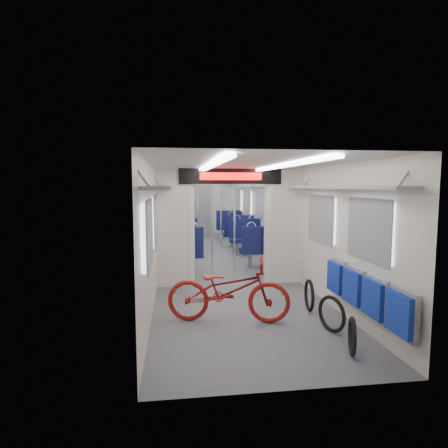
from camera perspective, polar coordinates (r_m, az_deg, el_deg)
The scene contains 14 objects.
carriage at distance 9.13m, azimuth -0.71°, elevation 2.93°, with size 12.00×12.02×2.31m.
bicycle at distance 5.49m, azimuth 0.66°, elevation -10.04°, with size 0.62×1.78×0.94m, color maroon.
flip_bench at distance 5.30m, azimuth 20.53°, elevation -9.75°, with size 0.12×2.13×0.54m.
bike_hoop_a at distance 4.80m, azimuth 18.94°, elevation -16.12°, with size 0.45×0.45×0.05m, color black.
bike_hoop_b at distance 5.39m, azimuth 16.07°, elevation -13.28°, with size 0.50×0.50×0.05m, color black.
bike_hoop_c at distance 6.15m, azimuth 12.85°, elevation -10.77°, with size 0.51×0.51×0.05m, color black.
seat_bay_near_left at distance 9.47m, azimuth -6.57°, elevation -2.64°, with size 0.96×2.31×1.17m.
seat_bay_near_right at distance 9.91m, azimuth 4.29°, elevation -2.34°, with size 0.93×2.16×1.13m.
seat_bay_far_left at distance 12.81m, azimuth -6.85°, elevation -0.43°, with size 0.95×2.28×1.16m.
seat_bay_far_right at distance 12.91m, azimuth 1.48°, elevation -0.34°, with size 0.95×2.26×1.16m.
stanchion_near_left at distance 8.19m, azimuth -1.87°, elevation 0.12°, with size 0.05×0.05×2.30m, color silver.
stanchion_near_right at distance 8.32m, azimuth 1.60°, elevation 0.21°, with size 0.05×0.05×2.30m, color silver.
stanchion_far_left at distance 10.98m, azimuth -3.99°, elevation 1.59°, with size 0.04×0.04×2.30m, color silver.
stanchion_far_right at distance 11.45m, azimuth -0.45°, elevation 1.78°, with size 0.04×0.04×2.30m, color silver.
Camera 1 is at (-1.10, -9.31, 1.98)m, focal length 30.00 mm.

